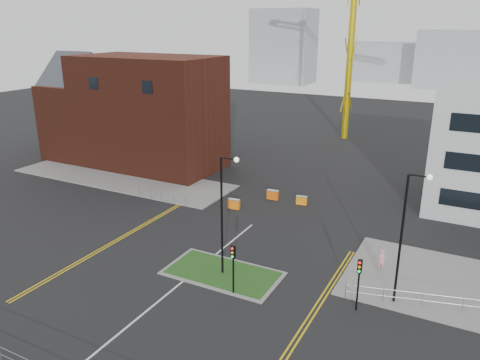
# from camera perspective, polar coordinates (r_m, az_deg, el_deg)

# --- Properties ---
(ground) EXTENTS (200.00, 200.00, 0.00)m
(ground) POSITION_cam_1_polar(r_m,az_deg,el_deg) (31.08, -13.18, -16.73)
(ground) COLOR black
(ground) RESTS_ON ground
(pavement_left) EXTENTS (28.00, 8.00, 0.12)m
(pavement_left) POSITION_cam_1_polar(r_m,az_deg,el_deg) (58.03, -14.26, 0.25)
(pavement_left) COLOR slate
(pavement_left) RESTS_ON ground
(island_kerb) EXTENTS (8.60, 4.60, 0.08)m
(island_kerb) POSITION_cam_1_polar(r_m,az_deg,el_deg) (35.52, -2.14, -11.28)
(island_kerb) COLOR slate
(island_kerb) RESTS_ON ground
(grass_island) EXTENTS (8.00, 4.00, 0.12)m
(grass_island) POSITION_cam_1_polar(r_m,az_deg,el_deg) (35.51, -2.14, -11.26)
(grass_island) COLOR #1B4617
(grass_island) RESTS_ON ground
(brick_building) EXTENTS (24.20, 10.07, 14.24)m
(brick_building) POSITION_cam_1_polar(r_m,az_deg,el_deg) (62.69, -13.18, 8.08)
(brick_building) COLOR #481C12
(brick_building) RESTS_ON ground
(streetlamp_island) EXTENTS (1.46, 0.36, 9.18)m
(streetlamp_island) POSITION_cam_1_polar(r_m,az_deg,el_deg) (33.08, -1.92, -3.27)
(streetlamp_island) COLOR black
(streetlamp_island) RESTS_ON ground
(streetlamp_right_near) EXTENTS (1.46, 0.36, 9.18)m
(streetlamp_right_near) POSITION_cam_1_polar(r_m,az_deg,el_deg) (31.36, 19.56, -5.66)
(streetlamp_right_near) COLOR black
(streetlamp_right_near) RESTS_ON ground
(traffic_light_island) EXTENTS (0.28, 0.33, 3.65)m
(traffic_light_island) POSITION_cam_1_polar(r_m,az_deg,el_deg) (31.90, -0.85, -9.78)
(traffic_light_island) COLOR black
(traffic_light_island) RESTS_ON ground
(traffic_light_right) EXTENTS (0.28, 0.33, 3.65)m
(traffic_light_right) POSITION_cam_1_polar(r_m,az_deg,el_deg) (31.13, 14.31, -11.17)
(traffic_light_right) COLOR black
(traffic_light_right) RESTS_ON ground
(railing_left) EXTENTS (6.05, 0.05, 1.10)m
(railing_left) POSITION_cam_1_polar(r_m,az_deg,el_deg) (49.41, -9.53, -1.80)
(railing_left) COLOR gray
(railing_left) RESTS_ON ground
(centre_line) EXTENTS (0.15, 30.00, 0.01)m
(centre_line) POSITION_cam_1_polar(r_m,az_deg,el_deg) (32.32, -10.81, -15.02)
(centre_line) COLOR silver
(centre_line) RESTS_ON ground
(yellow_left_a) EXTENTS (0.12, 24.00, 0.01)m
(yellow_left_a) POSITION_cam_1_polar(r_m,az_deg,el_deg) (42.83, -13.75, -6.43)
(yellow_left_a) COLOR gold
(yellow_left_a) RESTS_ON ground
(yellow_left_b) EXTENTS (0.12, 24.00, 0.01)m
(yellow_left_b) POSITION_cam_1_polar(r_m,az_deg,el_deg) (42.65, -13.45, -6.52)
(yellow_left_b) COLOR gold
(yellow_left_b) RESTS_ON ground
(yellow_right_a) EXTENTS (0.12, 20.00, 0.01)m
(yellow_right_a) POSITION_cam_1_polar(r_m,az_deg,el_deg) (31.38, 8.41, -16.00)
(yellow_right_a) COLOR gold
(yellow_right_a) RESTS_ON ground
(yellow_right_b) EXTENTS (0.12, 20.00, 0.01)m
(yellow_right_b) POSITION_cam_1_polar(r_m,az_deg,el_deg) (31.31, 8.95, -16.13)
(yellow_right_b) COLOR gold
(yellow_right_b) RESTS_ON ground
(skyline_a) EXTENTS (18.00, 12.00, 22.00)m
(skyline_a) POSITION_cam_1_polar(r_m,az_deg,el_deg) (150.25, 5.34, 15.90)
(skyline_a) COLOR gray
(skyline_a) RESTS_ON ground
(skyline_b) EXTENTS (24.00, 12.00, 16.00)m
(skyline_b) POSITION_cam_1_polar(r_m,az_deg,el_deg) (149.18, 25.42, 13.08)
(skyline_b) COLOR gray
(skyline_b) RESTS_ON ground
(skyline_d) EXTENTS (30.00, 12.00, 12.00)m
(skyline_d) POSITION_cam_1_polar(r_m,az_deg,el_deg) (161.13, 19.02, 13.40)
(skyline_d) COLOR gray
(skyline_d) RESTS_ON ground
(pedestrian) EXTENTS (0.63, 0.41, 1.70)m
(pedestrian) POSITION_cam_1_polar(r_m,az_deg,el_deg) (37.12, 16.87, -9.32)
(pedestrian) COLOR pink
(pedestrian) RESTS_ON ground
(barrier_left) EXTENTS (1.23, 0.44, 1.03)m
(barrier_left) POSITION_cam_1_polar(r_m,az_deg,el_deg) (49.55, 4.01, -1.75)
(barrier_left) COLOR #E75D0C
(barrier_left) RESTS_ON ground
(barrier_mid) EXTENTS (1.23, 0.49, 1.01)m
(barrier_mid) POSITION_cam_1_polar(r_m,az_deg,el_deg) (46.98, -0.73, -2.88)
(barrier_mid) COLOR orange
(barrier_mid) RESTS_ON ground
(barrier_right) EXTENTS (1.13, 0.50, 0.92)m
(barrier_right) POSITION_cam_1_polar(r_m,az_deg,el_deg) (48.46, 7.51, -2.42)
(barrier_right) COLOR orange
(barrier_right) RESTS_ON ground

